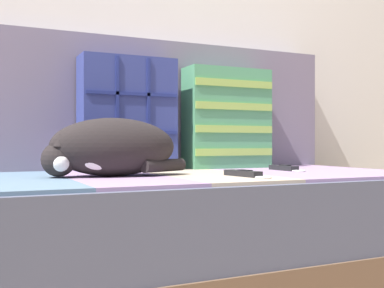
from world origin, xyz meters
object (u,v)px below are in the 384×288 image
throw_pillow_quilted (128,114)px  game_remote_far (285,168)px  throw_pillow_striped (227,118)px  sleeping_cat (109,149)px  couch (154,236)px  game_remote_near (244,174)px

throw_pillow_quilted → game_remote_far: (0.53, -0.26, -0.20)m
throw_pillow_quilted → throw_pillow_striped: bearing=-0.1°
throw_pillow_striped → sleeping_cat: throw_pillow_striped is taller
couch → game_remote_far: 0.56m
sleeping_cat → game_remote_far: bearing=2.8°
couch → throw_pillow_quilted: throw_pillow_quilted is taller
sleeping_cat → game_remote_far: 0.69m
game_remote_near → sleeping_cat: bearing=154.2°
throw_pillow_striped → game_remote_far: (0.10, -0.26, -0.20)m
throw_pillow_quilted → throw_pillow_striped: 0.43m
game_remote_near → throw_pillow_striped: bearing=66.5°
sleeping_cat → game_remote_near: (0.38, -0.18, -0.08)m
sleeping_cat → game_remote_near: bearing=-25.8°
couch → throw_pillow_striped: size_ratio=4.65×
game_remote_near → game_remote_far: bearing=34.9°
throw_pillow_quilted → game_remote_near: throw_pillow_quilted is taller
couch → throw_pillow_quilted: (-0.02, 0.24, 0.42)m
couch → game_remote_near: bearing=-48.6°
sleeping_cat → game_remote_near: sleeping_cat is taller
game_remote_far → throw_pillow_quilted: bearing=153.9°
throw_pillow_striped → throw_pillow_quilted: bearing=179.9°
throw_pillow_striped → sleeping_cat: bearing=-153.2°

